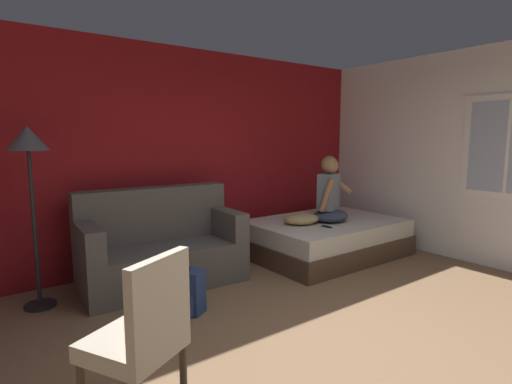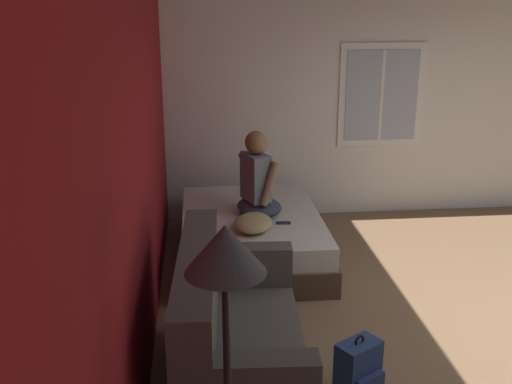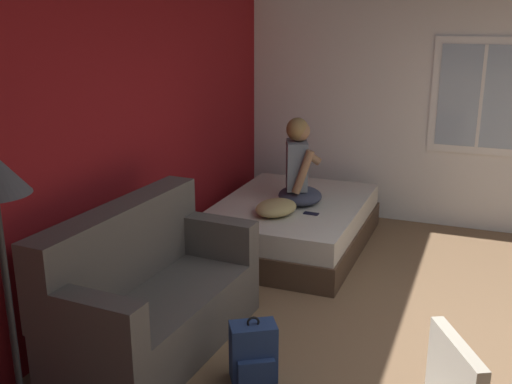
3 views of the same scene
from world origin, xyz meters
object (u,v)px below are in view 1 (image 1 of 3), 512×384
at_px(side_chair, 142,333).
at_px(person_seated, 330,195).
at_px(backpack, 186,292).
at_px(floor_lamp, 29,156).
at_px(cell_phone, 327,227).
at_px(couch, 161,248).
at_px(bed, 326,238).
at_px(throw_pillow, 302,219).

height_order(side_chair, person_seated, person_seated).
xyz_separation_m(backpack, floor_lamp, (-1.06, 0.94, 1.24)).
relative_size(person_seated, cell_phone, 6.08).
distance_m(side_chair, floor_lamp, 2.28).
bearing_deg(backpack, couch, 81.55).
height_order(bed, cell_phone, cell_phone).
xyz_separation_m(side_chair, person_seated, (3.19, 1.60, 0.30)).
distance_m(bed, cell_phone, 0.48).
bearing_deg(couch, throw_pillow, -10.01).
height_order(side_chair, floor_lamp, floor_lamp).
relative_size(backpack, floor_lamp, 0.27).
relative_size(throw_pillow, floor_lamp, 0.28).
height_order(backpack, cell_phone, cell_phone).
bearing_deg(couch, side_chair, -115.68).
xyz_separation_m(person_seated, floor_lamp, (-3.42, 0.49, 0.59)).
bearing_deg(floor_lamp, cell_phone, -12.84).
bearing_deg(side_chair, couch, 64.32).
bearing_deg(side_chair, floor_lamp, 96.22).
xyz_separation_m(cell_phone, floor_lamp, (-3.13, 0.71, 0.94)).
relative_size(throw_pillow, cell_phone, 3.33).
height_order(side_chair, cell_phone, side_chair).
distance_m(side_chair, throw_pillow, 3.23).
height_order(side_chair, backpack, side_chair).
distance_m(person_seated, backpack, 2.48).
bearing_deg(backpack, throw_pillow, 15.64).
distance_m(couch, side_chair, 2.23).
bearing_deg(floor_lamp, person_seated, -8.15).
xyz_separation_m(side_chair, backpack, (0.84, 1.14, -0.34)).
bearing_deg(backpack, floor_lamp, 138.42).
relative_size(side_chair, floor_lamp, 0.58).
relative_size(couch, throw_pillow, 3.63).
height_order(bed, floor_lamp, floor_lamp).
bearing_deg(cell_phone, couch, -15.82).
bearing_deg(cell_phone, bed, -133.01).
distance_m(bed, couch, 2.26).
height_order(backpack, floor_lamp, floor_lamp).
xyz_separation_m(couch, side_chair, (-0.96, -2.00, 0.14)).
bearing_deg(throw_pillow, floor_lamp, 172.31).
relative_size(cell_phone, floor_lamp, 0.08).
distance_m(side_chair, person_seated, 3.58).
relative_size(couch, floor_lamp, 1.02).
height_order(person_seated, floor_lamp, floor_lamp).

